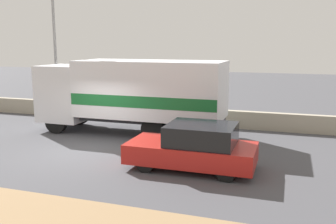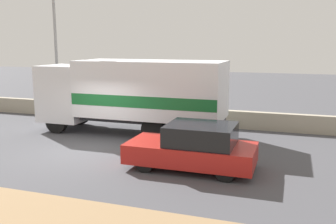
# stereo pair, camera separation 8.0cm
# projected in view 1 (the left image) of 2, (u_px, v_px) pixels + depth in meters

# --- Properties ---
(ground_plane) EXTENTS (80.00, 80.00, 0.00)m
(ground_plane) POSITION_uv_depth(u_px,v_px,m) (86.00, 151.00, 13.97)
(ground_plane) COLOR #47474C
(stone_wall_backdrop) EXTENTS (60.00, 0.35, 0.83)m
(stone_wall_backdrop) POSITION_uv_depth(u_px,v_px,m) (143.00, 113.00, 19.15)
(stone_wall_backdrop) COLOR #A39984
(stone_wall_backdrop) RESTS_ON ground_plane
(street_lamp) EXTENTS (0.56, 0.28, 7.52)m
(street_lamp) POSITION_uv_depth(u_px,v_px,m) (54.00, 36.00, 18.86)
(street_lamp) COLOR gray
(street_lamp) RESTS_ON ground_plane
(box_truck) EXTENTS (8.32, 2.55, 3.23)m
(box_truck) POSITION_uv_depth(u_px,v_px,m) (133.00, 93.00, 16.30)
(box_truck) COLOR silver
(box_truck) RESTS_ON ground_plane
(car_hatchback) EXTENTS (4.06, 1.88, 1.47)m
(car_hatchback) POSITION_uv_depth(u_px,v_px,m) (194.00, 147.00, 11.90)
(car_hatchback) COLOR #B21E19
(car_hatchback) RESTS_ON ground_plane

